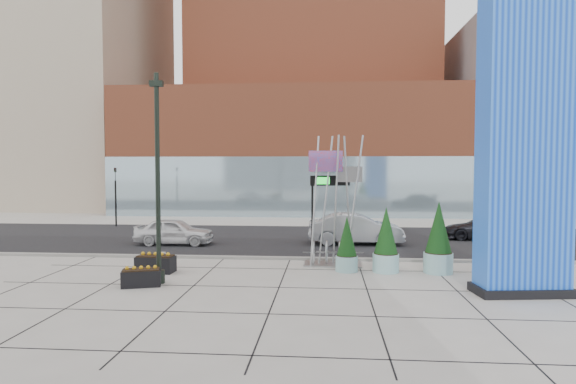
# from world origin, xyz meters

# --- Properties ---
(ground) EXTENTS (160.00, 160.00, 0.00)m
(ground) POSITION_xyz_m (0.00, 0.00, 0.00)
(ground) COLOR #9E9991
(ground) RESTS_ON ground
(street_asphalt) EXTENTS (80.00, 12.00, 0.02)m
(street_asphalt) POSITION_xyz_m (0.00, 10.00, 0.01)
(street_asphalt) COLOR black
(street_asphalt) RESTS_ON ground
(curb_edge) EXTENTS (80.00, 0.30, 0.12)m
(curb_edge) POSITION_xyz_m (0.00, 4.00, 0.06)
(curb_edge) COLOR gray
(curb_edge) RESTS_ON ground
(tower_podium) EXTENTS (34.00, 10.00, 11.00)m
(tower_podium) POSITION_xyz_m (1.00, 27.00, 5.50)
(tower_podium) COLOR #AB5031
(tower_podium) RESTS_ON ground
(tower_glass_front) EXTENTS (34.00, 0.60, 5.00)m
(tower_glass_front) POSITION_xyz_m (1.00, 22.20, 2.50)
(tower_glass_front) COLOR #8CA5B2
(tower_glass_front) RESTS_ON ground
(building_beige_left) EXTENTS (18.00, 20.00, 34.00)m
(building_beige_left) POSITION_xyz_m (-26.00, 34.00, 17.00)
(building_beige_left) COLOR gray
(building_beige_left) RESTS_ON ground
(building_grey_parking) EXTENTS (20.00, 18.00, 18.00)m
(building_grey_parking) POSITION_xyz_m (26.00, 32.00, 9.00)
(building_grey_parking) COLOR slate
(building_grey_parking) RESTS_ON ground
(blue_pylon) EXTENTS (3.16, 1.70, 10.07)m
(blue_pylon) POSITION_xyz_m (8.96, -1.24, 4.86)
(blue_pylon) COLOR blue
(blue_pylon) RESTS_ON ground
(lamp_post) EXTENTS (0.48, 0.41, 7.44)m
(lamp_post) POSITION_xyz_m (-3.34, -0.71, 3.04)
(lamp_post) COLOR black
(lamp_post) RESTS_ON ground
(public_art_sculpture) EXTENTS (2.46, 1.31, 5.49)m
(public_art_sculpture) POSITION_xyz_m (2.93, 3.00, 1.44)
(public_art_sculpture) COLOR #A5A8AA
(public_art_sculpture) RESTS_ON ground
(concrete_bollard) EXTENTS (0.32, 0.32, 0.61)m
(concrete_bollard) POSITION_xyz_m (-4.17, 2.00, 0.31)
(concrete_bollard) COLOR gray
(concrete_bollard) RESTS_ON ground
(overhead_street_sign) EXTENTS (1.76, 0.57, 3.77)m
(overhead_street_sign) POSITION_xyz_m (2.64, 3.80, 3.24)
(overhead_street_sign) COLOR black
(overhead_street_sign) RESTS_ON ground
(round_planter_east) EXTENTS (1.13, 1.13, 2.82)m
(round_planter_east) POSITION_xyz_m (7.00, 1.80, 1.34)
(round_planter_east) COLOR #93C5C5
(round_planter_east) RESTS_ON ground
(round_planter_mid) EXTENTS (1.03, 1.03, 2.59)m
(round_planter_mid) POSITION_xyz_m (4.97, 1.80, 1.22)
(round_planter_mid) COLOR #93C5C5
(round_planter_mid) RESTS_ON ground
(round_planter_west) EXTENTS (0.88, 0.88, 2.21)m
(round_planter_west) POSITION_xyz_m (3.43, 1.80, 1.04)
(round_planter_west) COLOR #93C5C5
(round_planter_west) RESTS_ON ground
(box_planter_north) EXTENTS (1.52, 0.84, 0.80)m
(box_planter_north) POSITION_xyz_m (-4.09, 1.00, 0.37)
(box_planter_north) COLOR black
(box_planter_north) RESTS_ON ground
(box_planter_south) EXTENTS (1.45, 1.02, 0.72)m
(box_planter_south) POSITION_xyz_m (-3.80, -1.20, 0.33)
(box_planter_south) COLOR black
(box_planter_south) RESTS_ON ground
(car_white_west) EXTENTS (4.15, 1.69, 1.41)m
(car_white_west) POSITION_xyz_m (-5.47, 7.62, 0.70)
(car_white_west) COLOR white
(car_white_west) RESTS_ON ground
(car_silver_mid) EXTENTS (5.06, 1.87, 1.66)m
(car_silver_mid) POSITION_xyz_m (4.18, 8.50, 0.83)
(car_silver_mid) COLOR #9EA0A5
(car_silver_mid) RESTS_ON ground
(car_dark_east) EXTENTS (4.77, 2.29, 1.34)m
(car_dark_east) POSITION_xyz_m (11.64, 10.74, 0.67)
(car_dark_east) COLOR black
(car_dark_east) RESTS_ON ground
(traffic_signal) EXTENTS (0.15, 0.18, 4.10)m
(traffic_signal) POSITION_xyz_m (-12.00, 15.00, 2.30)
(traffic_signal) COLOR black
(traffic_signal) RESTS_ON ground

